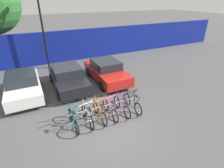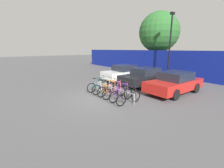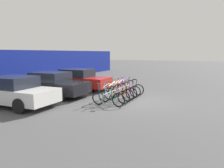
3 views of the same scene
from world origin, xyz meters
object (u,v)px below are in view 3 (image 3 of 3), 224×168
Objects in this scene: bicycle_pink at (122,92)px; car_white at (15,92)px; bicycle_white at (114,95)px; bicycle_teal at (108,98)px; bicycle_black at (130,88)px; car_red at (78,79)px; bicycle_orange at (118,93)px; bike_rack at (118,90)px; car_black at (52,84)px; bicycle_purple at (126,90)px.

car_white is at bearing 130.83° from bicycle_pink.
bicycle_teal is at bearing 179.08° from bicycle_white.
bicycle_black is (3.04, 0.00, 0.00)m from bicycle_teal.
car_red is at bearing 54.02° from bicycle_white.
bicycle_black is (1.79, 0.00, 0.00)m from bicycle_orange.
bicycle_black is at bearing -2.10° from bicycle_pink.
bike_rack is 0.84× the size of car_red.
car_black is 2.61m from car_red.
car_red is at bearing 62.40° from bicycle_orange.
bicycle_pink is at bearing 0.85° from bicycle_teal.
bicycle_orange is 1.17m from bicycle_purple.
bicycle_purple is (0.90, -0.15, -0.11)m from bike_rack.
bicycle_white reaches higher than bike_rack.
bicycle_purple is (1.17, 0.00, 0.00)m from bicycle_orange.
car_white reaches higher than bicycle_purple.
car_black is at bearing 102.29° from bike_rack.
bicycle_white is 0.44× the size of car_white.
bicycle_orange is 0.40× the size of car_red.
bicycle_teal is 2.42m from bicycle_purple.
bike_rack is 1.53m from bicycle_black.
bicycle_teal is 4.32m from car_white.
bicycle_teal is at bearing -176.77° from bicycle_black.
bicycle_white and bicycle_black have the same top height.
bicycle_teal is 0.40× the size of car_red.
car_black reaches higher than bicycle_purple.
bicycle_orange is 1.00× the size of bicycle_black.
bicycle_black is (1.52, -0.15, -0.11)m from bike_rack.
car_black is (2.55, -0.02, 0.00)m from car_white.
car_black is at bearing 98.92° from bicycle_orange.
bicycle_orange is at bearing -179.98° from bicycle_purple.
bicycle_purple is 5.79m from car_white.
bike_rack is 1.53m from bicycle_teal.
bicycle_purple is at bearing -176.77° from bicycle_black.
bike_rack is 0.92× the size of car_white.
bicycle_teal is at bearing 177.90° from bicycle_pink.
bicycle_orange is at bearing 177.90° from bicycle_pink.
bicycle_teal is 1.25m from bicycle_orange.
car_red reaches higher than bicycle_teal.
bike_rack is 2.09× the size of bicycle_purple.
bicycle_white is 0.42× the size of car_black.
car_white reaches higher than bicycle_white.
bicycle_orange is at bearing -118.55° from car_red.
car_red reaches higher than bicycle_white.
bicycle_white is (-0.87, -0.15, -0.11)m from bike_rack.
car_white is (-2.49, 3.90, 0.31)m from bicycle_white.
bike_rack is 2.09× the size of bicycle_black.
car_red is at bearing 89.07° from bicycle_black.
car_white is 0.95× the size of car_black.
car_white reaches higher than bicycle_black.
car_white is at bearing 144.59° from bicycle_black.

